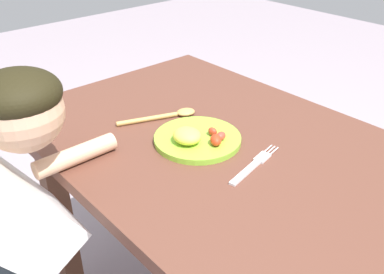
{
  "coord_description": "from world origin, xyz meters",
  "views": [
    {
      "loc": [
        0.59,
        -0.66,
        1.28
      ],
      "look_at": [
        -0.09,
        -0.06,
        0.76
      ],
      "focal_mm": 39.65,
      "sensor_mm": 36.0,
      "label": 1
    }
  ],
  "objects_px": {
    "plate": "(197,138)",
    "spoon": "(169,115)",
    "fork": "(254,165)",
    "person": "(10,269)"
  },
  "relations": [
    {
      "from": "plate",
      "to": "fork",
      "type": "distance_m",
      "value": 0.17
    },
    {
      "from": "plate",
      "to": "spoon",
      "type": "relative_size",
      "value": 1.0
    },
    {
      "from": "plate",
      "to": "person",
      "type": "bearing_deg",
      "value": -103.98
    },
    {
      "from": "spoon",
      "to": "plate",
      "type": "bearing_deg",
      "value": -81.31
    },
    {
      "from": "plate",
      "to": "fork",
      "type": "xyz_separation_m",
      "value": [
        0.16,
        0.03,
        -0.01
      ]
    },
    {
      "from": "plate",
      "to": "spoon",
      "type": "bearing_deg",
      "value": 167.47
    },
    {
      "from": "fork",
      "to": "person",
      "type": "xyz_separation_m",
      "value": [
        -0.28,
        -0.5,
        -0.21
      ]
    },
    {
      "from": "plate",
      "to": "person",
      "type": "relative_size",
      "value": 0.22
    },
    {
      "from": "plate",
      "to": "spoon",
      "type": "distance_m",
      "value": 0.16
    },
    {
      "from": "fork",
      "to": "spoon",
      "type": "relative_size",
      "value": 0.9
    }
  ]
}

